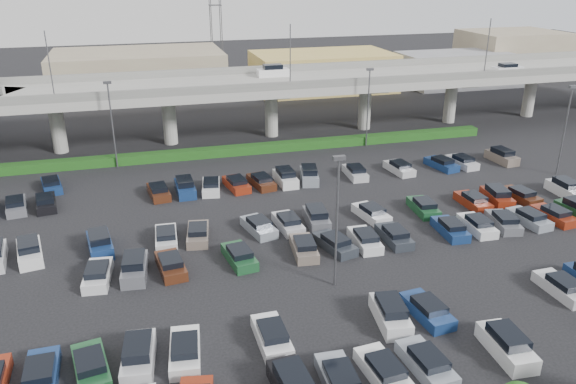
% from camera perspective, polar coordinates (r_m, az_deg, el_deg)
% --- Properties ---
extents(ground, '(280.00, 280.00, 0.00)m').
position_cam_1_polar(ground, '(49.80, 1.60, -4.77)').
color(ground, black).
extents(overpass, '(150.00, 13.00, 15.80)m').
position_cam_1_polar(overpass, '(77.12, -5.55, 10.40)').
color(overpass, gray).
rests_on(overpass, ground).
extents(hedge, '(66.00, 1.60, 1.10)m').
position_cam_1_polar(hedge, '(72.11, -4.20, 4.33)').
color(hedge, '#184113').
rests_on(hedge, ground).
extents(parked_cars, '(62.97, 41.69, 1.67)m').
position_cam_1_polar(parked_cars, '(46.24, 1.96, -6.18)').
color(parked_cars, maroon).
rests_on(parked_cars, ground).
extents(light_poles, '(66.90, 48.38, 10.30)m').
position_cam_1_polar(light_poles, '(48.16, -3.72, 2.32)').
color(light_poles, '#47474C').
rests_on(light_poles, ground).
extents(distant_buildings, '(138.00, 24.00, 9.00)m').
position_cam_1_polar(distant_buildings, '(108.94, -1.69, 12.21)').
color(distant_buildings, gray).
rests_on(distant_buildings, ground).
extents(comm_tower, '(2.40, 2.40, 30.00)m').
position_cam_1_polar(comm_tower, '(117.87, -7.44, 18.61)').
color(comm_tower, '#47474C').
rests_on(comm_tower, ground).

